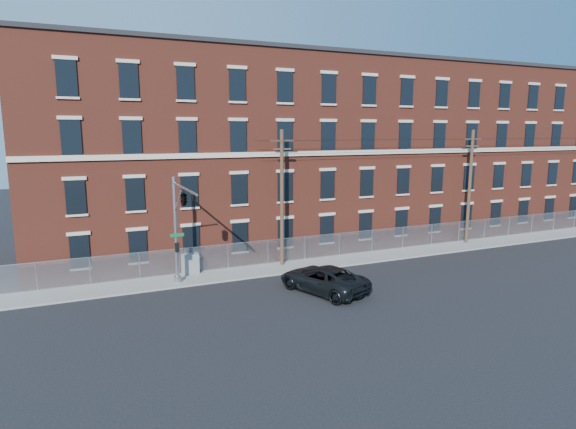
# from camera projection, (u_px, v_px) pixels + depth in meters

# --- Properties ---
(ground) EXTENTS (140.00, 140.00, 0.00)m
(ground) POSITION_uv_depth(u_px,v_px,m) (288.00, 292.00, 30.02)
(ground) COLOR black
(ground) RESTS_ON ground
(sidewalk) EXTENTS (65.00, 3.00, 0.12)m
(sidewalk) POSITION_uv_depth(u_px,v_px,m) (397.00, 254.00, 39.26)
(sidewalk) COLOR gray
(sidewalk) RESTS_ON ground
(mill_building) EXTENTS (55.30, 14.32, 16.30)m
(mill_building) POSITION_uv_depth(u_px,v_px,m) (344.00, 151.00, 45.94)
(mill_building) COLOR maroon
(mill_building) RESTS_ON ground
(chain_link_fence) EXTENTS (59.06, 0.06, 1.85)m
(chain_link_fence) POSITION_uv_depth(u_px,v_px,m) (388.00, 239.00, 40.27)
(chain_link_fence) COLOR #A5A8AD
(chain_link_fence) RESTS_ON ground
(traffic_signal_mast) EXTENTS (0.90, 6.75, 7.00)m
(traffic_signal_mast) POSITION_uv_depth(u_px,v_px,m) (182.00, 209.00, 28.70)
(traffic_signal_mast) COLOR #9EA0A5
(traffic_signal_mast) RESTS_ON ground
(utility_pole_near) EXTENTS (1.80, 0.28, 10.00)m
(utility_pole_near) POSITION_uv_depth(u_px,v_px,m) (282.00, 196.00, 34.95)
(utility_pole_near) COLOR #483624
(utility_pole_near) RESTS_ON ground
(utility_pole_mid) EXTENTS (1.80, 0.28, 10.00)m
(utility_pole_mid) POSITION_uv_depth(u_px,v_px,m) (470.00, 185.00, 42.06)
(utility_pole_mid) COLOR #483624
(utility_pole_mid) RESTS_ON ground
(overhead_wires) EXTENTS (40.00, 0.62, 0.62)m
(overhead_wires) POSITION_uv_depth(u_px,v_px,m) (473.00, 141.00, 41.41)
(overhead_wires) COLOR black
(overhead_wires) RESTS_ON ground
(pickup_truck) EXTENTS (4.71, 6.60, 1.67)m
(pickup_truck) POSITION_uv_depth(u_px,v_px,m) (323.00, 279.00, 29.95)
(pickup_truck) COLOR black
(pickup_truck) RESTS_ON ground
(utility_cabinet) EXTENTS (1.18, 0.64, 1.43)m
(utility_cabinet) POSITION_uv_depth(u_px,v_px,m) (190.00, 264.00, 33.39)
(utility_cabinet) COLOR slate
(utility_cabinet) RESTS_ON sidewalk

